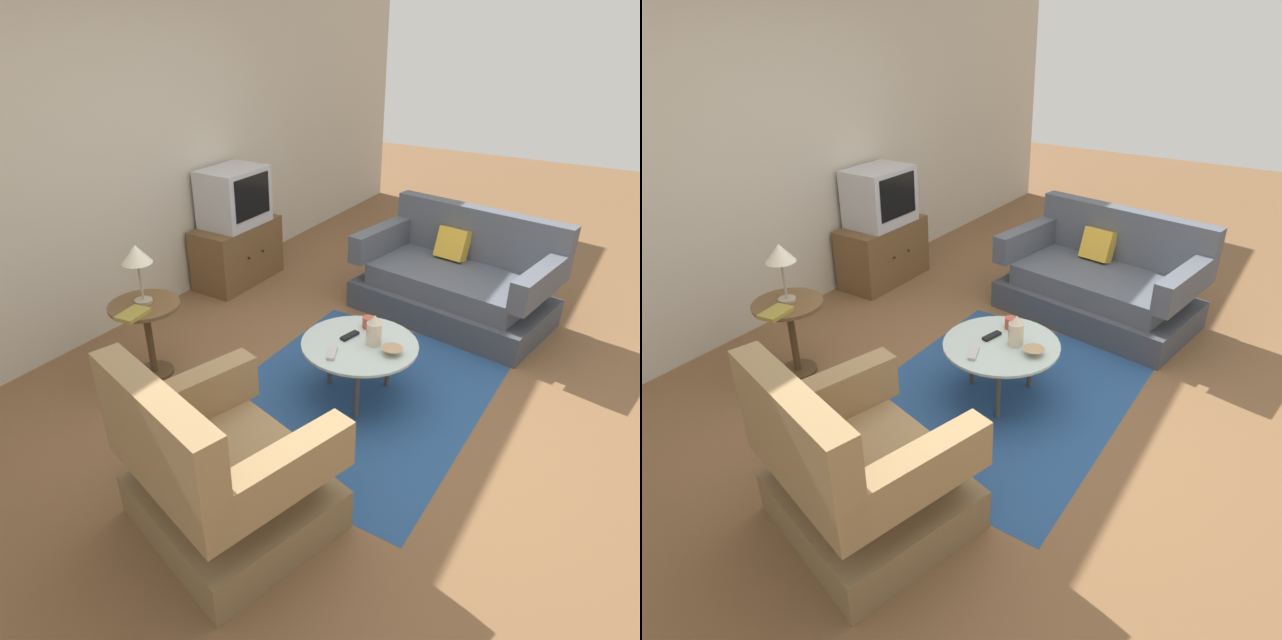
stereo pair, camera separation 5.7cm
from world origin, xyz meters
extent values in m
plane|color=brown|center=(0.00, 0.00, 0.00)|extent=(16.00, 16.00, 0.00)
cube|color=#BCB29E|center=(0.00, 2.39, 1.35)|extent=(9.00, 0.12, 2.70)
cube|color=navy|center=(-0.14, 0.16, 0.00)|extent=(2.01, 1.59, 0.00)
cube|color=brown|center=(-1.42, 0.17, 0.12)|extent=(1.02, 1.07, 0.24)
cube|color=#93754C|center=(-1.42, 0.17, 0.33)|extent=(0.81, 0.76, 0.18)
cube|color=#93754C|center=(-1.74, 0.25, 0.69)|extent=(0.37, 0.89, 0.55)
cube|color=#93754C|center=(-1.52, -0.19, 0.54)|extent=(0.82, 0.35, 0.25)
cube|color=#93754C|center=(-1.32, 0.53, 0.54)|extent=(0.82, 0.35, 0.25)
cube|color=#3E424B|center=(1.31, 0.05, 0.12)|extent=(1.12, 1.70, 0.24)
cube|color=#4C515B|center=(1.31, 0.05, 0.33)|extent=(0.94, 1.40, 0.18)
cube|color=#4C515B|center=(1.68, -0.01, 0.65)|extent=(0.38, 1.58, 0.45)
cube|color=#4C515B|center=(1.42, 0.76, 0.54)|extent=(0.90, 0.27, 0.24)
cube|color=#4C515B|center=(1.20, -0.66, 0.54)|extent=(0.90, 0.27, 0.24)
cube|color=gold|center=(1.57, 0.17, 0.55)|extent=(0.23, 0.29, 0.29)
cylinder|color=#B2C6C1|center=(-0.14, 0.16, 0.40)|extent=(0.77, 0.77, 0.02)
cylinder|color=#4C4742|center=(-0.12, 0.39, 0.20)|extent=(0.04, 0.04, 0.39)
cylinder|color=#4C4742|center=(-0.35, 0.05, 0.20)|extent=(0.04, 0.04, 0.39)
cylinder|color=#4C4742|center=(0.07, 0.04, 0.20)|extent=(0.04, 0.04, 0.39)
cylinder|color=brown|center=(-0.69, 1.54, 0.55)|extent=(0.48, 0.48, 0.02)
cylinder|color=#47311C|center=(-0.69, 1.54, 0.27)|extent=(0.05, 0.05, 0.54)
cylinder|color=#47311C|center=(-0.69, 1.54, 0.01)|extent=(0.27, 0.27, 0.02)
cube|color=brown|center=(0.93, 2.07, 0.29)|extent=(0.89, 0.43, 0.58)
sphere|color=black|center=(0.82, 1.84, 0.32)|extent=(0.02, 0.02, 0.02)
sphere|color=black|center=(1.03, 1.84, 0.32)|extent=(0.02, 0.02, 0.02)
cube|color=#B7B7BC|center=(0.93, 2.07, 0.84)|extent=(0.60, 0.43, 0.52)
cube|color=black|center=(0.93, 1.85, 0.87)|extent=(0.48, 0.01, 0.37)
cylinder|color=#9E937A|center=(-0.67, 1.56, 0.57)|extent=(0.12, 0.12, 0.02)
cylinder|color=#9E937A|center=(-0.67, 1.56, 0.72)|extent=(0.02, 0.02, 0.27)
cone|color=beige|center=(-0.67, 1.56, 0.92)|extent=(0.20, 0.20, 0.12)
cylinder|color=beige|center=(-0.10, 0.07, 0.49)|extent=(0.10, 0.10, 0.16)
cone|color=beige|center=(-0.10, 0.07, 0.59)|extent=(0.09, 0.09, 0.06)
cylinder|color=#B74C3D|center=(0.08, 0.21, 0.45)|extent=(0.08, 0.08, 0.08)
torus|color=#B74C3D|center=(0.13, 0.21, 0.45)|extent=(0.06, 0.01, 0.06)
cone|color=tan|center=(-0.14, -0.08, 0.43)|extent=(0.14, 0.14, 0.04)
cube|color=black|center=(-0.10, 0.25, 0.42)|extent=(0.15, 0.08, 0.02)
cube|color=#B2B2B7|center=(-0.35, 0.23, 0.42)|extent=(0.16, 0.10, 0.02)
cube|color=olive|center=(-0.85, 1.46, 0.58)|extent=(0.23, 0.17, 0.03)
camera|label=1|loc=(-2.94, -1.31, 2.28)|focal=31.56mm
camera|label=2|loc=(-2.91, -1.36, 2.28)|focal=31.56mm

